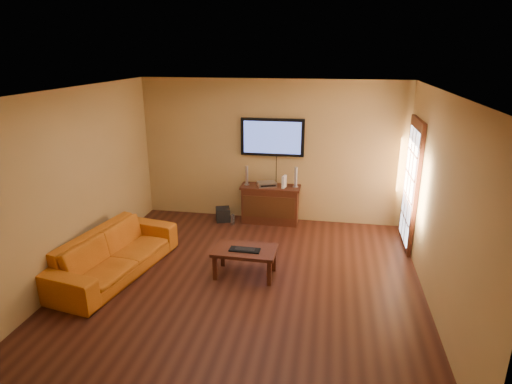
% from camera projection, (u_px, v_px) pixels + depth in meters
% --- Properties ---
extents(ground_plane, '(5.00, 5.00, 0.00)m').
position_uv_depth(ground_plane, '(245.00, 281.00, 6.22)').
color(ground_plane, black).
rests_on(ground_plane, ground).
extents(room_walls, '(5.00, 5.00, 5.00)m').
position_uv_depth(room_walls, '(253.00, 158.00, 6.26)').
color(room_walls, tan).
rests_on(room_walls, ground).
extents(french_door, '(0.07, 1.02, 2.22)m').
position_uv_depth(french_door, '(411.00, 186.00, 7.06)').
color(french_door, '#38160C').
rests_on(french_door, ground).
extents(media_console, '(1.13, 0.43, 0.73)m').
position_uv_depth(media_console, '(270.00, 204.00, 8.22)').
color(media_console, '#38160C').
rests_on(media_console, ground).
extents(television, '(1.19, 0.08, 0.71)m').
position_uv_depth(television, '(272.00, 137.00, 7.98)').
color(television, black).
rests_on(television, ground).
extents(coffee_table, '(0.93, 0.57, 0.42)m').
position_uv_depth(coffee_table, '(245.00, 253.00, 6.26)').
color(coffee_table, '#38160C').
rests_on(coffee_table, ground).
extents(sofa, '(1.02, 2.28, 0.86)m').
position_uv_depth(sofa, '(114.00, 247.00, 6.30)').
color(sofa, '#C66516').
rests_on(sofa, ground).
extents(speaker_left, '(0.10, 0.10, 0.37)m').
position_uv_depth(speaker_left, '(247.00, 176.00, 8.14)').
color(speaker_left, silver).
rests_on(speaker_left, media_console).
extents(speaker_right, '(0.11, 0.11, 0.39)m').
position_uv_depth(speaker_right, '(296.00, 178.00, 8.01)').
color(speaker_right, silver).
rests_on(speaker_right, media_console).
extents(av_receiver, '(0.41, 0.35, 0.08)m').
position_uv_depth(av_receiver, '(267.00, 184.00, 8.11)').
color(av_receiver, silver).
rests_on(av_receiver, media_console).
extents(game_console, '(0.08, 0.17, 0.23)m').
position_uv_depth(game_console, '(284.00, 182.00, 7.99)').
color(game_console, white).
rests_on(game_console, media_console).
extents(subwoofer, '(0.34, 0.34, 0.26)m').
position_uv_depth(subwoofer, '(223.00, 214.00, 8.36)').
color(subwoofer, black).
rests_on(subwoofer, ground).
extents(bottle, '(0.08, 0.08, 0.23)m').
position_uv_depth(bottle, '(232.00, 219.00, 8.18)').
color(bottle, white).
rests_on(bottle, ground).
extents(keyboard, '(0.45, 0.18, 0.03)m').
position_uv_depth(keyboard, '(245.00, 250.00, 6.20)').
color(keyboard, black).
rests_on(keyboard, coffee_table).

